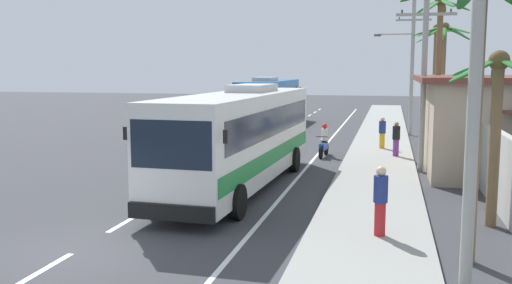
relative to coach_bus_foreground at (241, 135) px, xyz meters
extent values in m
plane|color=#3A3A3F|center=(-1.98, -8.29, -1.94)|extent=(160.00, 160.00, 0.00)
cube|color=#999993|center=(4.82, 1.71, -1.87)|extent=(3.20, 90.00, 0.14)
cube|color=white|center=(-1.98, -9.28, -1.94)|extent=(0.16, 2.00, 0.01)
cube|color=white|center=(-1.98, -5.48, -1.94)|extent=(0.16, 2.00, 0.01)
cube|color=white|center=(-1.98, -1.67, -1.94)|extent=(0.16, 2.00, 0.01)
cube|color=white|center=(-1.98, 2.13, -1.94)|extent=(0.16, 2.00, 0.01)
cube|color=white|center=(-1.98, 5.93, -1.94)|extent=(0.16, 2.00, 0.01)
cube|color=white|center=(-1.98, 9.73, -1.94)|extent=(0.16, 2.00, 0.01)
cube|color=white|center=(-1.98, 13.53, -1.94)|extent=(0.16, 2.00, 0.01)
cube|color=white|center=(-1.98, 17.34, -1.94)|extent=(0.16, 2.00, 0.01)
cube|color=white|center=(-1.98, 21.14, -1.94)|extent=(0.16, 2.00, 0.01)
cube|color=white|center=(-1.98, 24.94, -1.94)|extent=(0.16, 2.00, 0.01)
cube|color=white|center=(-1.98, 28.74, -1.94)|extent=(0.16, 2.00, 0.01)
cube|color=white|center=(-1.98, 32.54, -1.94)|extent=(0.16, 2.00, 0.01)
cube|color=white|center=(-1.98, 36.35, -1.94)|extent=(0.16, 2.00, 0.01)
cube|color=white|center=(-1.98, 40.15, -1.94)|extent=(0.16, 2.00, 0.01)
cube|color=white|center=(1.74, 6.71, -1.94)|extent=(0.14, 70.00, 0.01)
cube|color=#B2B2AD|center=(8.62, 5.71, -0.74)|extent=(0.24, 60.00, 2.41)
cube|color=silver|center=(0.00, -0.03, -0.02)|extent=(3.02, 12.40, 3.06)
cube|color=#192333|center=(0.01, 0.17, 0.51)|extent=(3.00, 11.42, 0.98)
cube|color=#192333|center=(-0.26, -6.14, 0.44)|extent=(2.29, 0.20, 1.29)
cube|color=#1E843D|center=(0.00, -0.03, -0.71)|extent=(3.04, 12.16, 0.55)
cube|color=black|center=(-0.27, -6.23, -1.35)|extent=(2.44, 0.26, 0.44)
cube|color=#B7B7B7|center=(0.07, 1.51, 1.65)|extent=(1.48, 2.76, 0.28)
cube|color=black|center=(1.17, -5.99, 0.67)|extent=(0.12, 0.09, 0.36)
cube|color=black|center=(-1.68, -5.86, 0.67)|extent=(0.12, 0.09, 0.36)
cylinder|color=black|center=(1.03, -4.38, -1.42)|extent=(0.36, 1.05, 1.04)
cylinder|color=black|center=(-1.40, -4.28, -1.42)|extent=(0.36, 1.05, 1.04)
cylinder|color=black|center=(1.38, 3.61, -1.42)|extent=(0.36, 1.05, 1.04)
cylinder|color=black|center=(-1.06, 3.71, -1.42)|extent=(0.36, 1.05, 1.04)
cube|color=#2366A8|center=(-3.80, 23.03, -0.05)|extent=(2.72, 11.56, 3.00)
cube|color=#192333|center=(-3.80, 22.83, 0.47)|extent=(2.74, 10.64, 0.96)
cube|color=#192333|center=(-3.72, 28.75, 0.40)|extent=(2.37, 0.13, 1.26)
cube|color=orange|center=(-3.80, 23.03, -0.73)|extent=(2.75, 11.33, 0.54)
cube|color=black|center=(-3.72, 28.84, -1.35)|extent=(2.52, 0.19, 0.44)
cube|color=#B7B7B7|center=(-3.82, 21.59, 1.59)|extent=(1.45, 2.56, 0.28)
cube|color=black|center=(-5.19, 28.56, 0.62)|extent=(0.12, 0.08, 0.36)
cube|color=black|center=(-2.26, 28.53, 0.62)|extent=(0.12, 0.08, 0.36)
cylinder|color=black|center=(-5.01, 27.08, -1.42)|extent=(0.33, 1.04, 1.04)
cylinder|color=black|center=(-2.48, 27.05, -1.42)|extent=(0.33, 1.04, 1.04)
cylinder|color=black|center=(-5.10, 19.59, -1.42)|extent=(0.33, 1.04, 1.04)
cylinder|color=black|center=(-2.58, 19.55, -1.42)|extent=(0.33, 1.04, 1.04)
cylinder|color=black|center=(2.06, 7.35, -1.64)|extent=(0.15, 0.61, 0.60)
cylinder|color=black|center=(2.17, 8.70, -1.64)|extent=(0.17, 0.61, 0.60)
cube|color=#1947B2|center=(2.11, 7.98, -1.42)|extent=(0.33, 1.12, 0.36)
cube|color=black|center=(2.13, 8.28, -1.22)|extent=(0.29, 0.62, 0.12)
cylinder|color=gray|center=(2.07, 7.47, -1.34)|extent=(0.09, 0.32, 0.67)
cylinder|color=black|center=(2.08, 7.57, -0.90)|extent=(0.56, 0.09, 0.04)
sphere|color=#EAEACC|center=(2.07, 7.45, -1.04)|extent=(0.14, 0.14, 0.14)
cylinder|color=beige|center=(2.13, 8.23, -0.90)|extent=(0.32, 0.32, 0.65)
sphere|color=red|center=(2.13, 8.23, -0.44)|extent=(0.26, 0.26, 0.26)
cylinder|color=red|center=(5.09, -5.55, -1.37)|extent=(0.28, 0.28, 0.86)
cylinder|color=navy|center=(5.09, -5.55, -0.60)|extent=(0.36, 0.36, 0.68)
sphere|color=beige|center=(5.09, -5.55, -0.15)|extent=(0.25, 0.25, 0.25)
cylinder|color=gold|center=(4.89, 10.67, -1.40)|extent=(0.28, 0.28, 0.81)
cylinder|color=navy|center=(4.89, 10.67, -0.68)|extent=(0.36, 0.36, 0.64)
sphere|color=beige|center=(4.89, 10.67, -0.26)|extent=(0.22, 0.22, 0.22)
cylinder|color=#75388E|center=(5.59, 8.07, -1.40)|extent=(0.28, 0.28, 0.81)
cylinder|color=black|center=(5.59, 8.07, -0.67)|extent=(0.36, 0.36, 0.64)
sphere|color=#9E704C|center=(5.59, 8.07, -0.25)|extent=(0.21, 0.21, 0.21)
cylinder|color=#9E9E99|center=(6.75, -8.88, 3.06)|extent=(0.24, 0.24, 10.00)
cylinder|color=#9E9E99|center=(6.58, 4.72, 2.11)|extent=(0.24, 0.24, 8.10)
cube|color=#9E9E99|center=(6.58, 4.72, 4.59)|extent=(2.39, 0.12, 0.12)
cylinder|color=#4C4742|center=(5.62, 4.72, 4.71)|extent=(0.08, 0.08, 0.16)
cylinder|color=#4C4742|center=(7.53, 4.72, 4.71)|extent=(0.08, 0.08, 0.16)
cylinder|color=#9E9E99|center=(6.55, 18.33, 2.64)|extent=(0.24, 0.24, 9.17)
cube|color=#9E9E99|center=(6.55, 18.33, 5.44)|extent=(2.21, 0.12, 0.12)
cylinder|color=#4C4742|center=(5.66, 18.33, 5.56)|extent=(0.08, 0.08, 0.16)
cylinder|color=#4C4742|center=(7.43, 18.33, 5.56)|extent=(0.08, 0.08, 0.16)
cylinder|color=#9E9E99|center=(5.44, 18.33, 4.56)|extent=(2.22, 0.09, 0.09)
cube|color=#4C4C51|center=(4.33, 18.33, 4.50)|extent=(0.44, 0.24, 0.14)
cylinder|color=brown|center=(7.07, -6.72, 1.23)|extent=(0.30, 0.30, 6.35)
cylinder|color=brown|center=(8.39, 17.45, 1.47)|extent=(0.27, 0.27, 6.82)
ellipsoid|color=#337F33|center=(9.28, 17.48, 4.47)|extent=(1.86, 0.42, 1.11)
ellipsoid|color=#337F33|center=(9.07, 18.16, 4.68)|extent=(1.65, 1.70, 0.69)
ellipsoid|color=#337F33|center=(8.36, 18.36, 4.50)|extent=(0.42, 1.89, 1.06)
ellipsoid|color=#337F33|center=(7.44, 17.73, 4.70)|extent=(2.03, 0.92, 0.67)
ellipsoid|color=#337F33|center=(7.53, 17.20, 4.46)|extent=(1.87, 0.86, 1.14)
ellipsoid|color=#337F33|center=(8.24, 16.55, 4.50)|extent=(0.66, 1.92, 1.05)
ellipsoid|color=#337F33|center=(9.11, 16.77, 4.69)|extent=(1.71, 1.64, 0.68)
sphere|color=brown|center=(8.39, 17.45, 4.92)|extent=(0.56, 0.56, 0.56)
cylinder|color=brown|center=(7.39, 8.15, 1.75)|extent=(0.27, 0.27, 7.39)
ellipsoid|color=#3D893D|center=(8.03, 8.04, 5.27)|extent=(1.39, 0.57, 0.67)
ellipsoid|color=#3D893D|center=(7.50, 8.77, 5.23)|extent=(0.59, 1.36, 0.74)
ellipsoid|color=#3D893D|center=(6.87, 8.53, 5.27)|extent=(1.30, 1.09, 0.67)
ellipsoid|color=#3D893D|center=(6.94, 7.74, 5.19)|extent=(1.19, 1.13, 0.82)
ellipsoid|color=#3D893D|center=(7.63, 7.52, 5.31)|extent=(0.82, 1.41, 0.59)
sphere|color=brown|center=(7.39, 8.15, 5.50)|extent=(0.56, 0.56, 0.56)
cylinder|color=brown|center=(8.66, 28.29, 1.79)|extent=(0.34, 0.34, 7.47)
ellipsoid|color=#337F33|center=(9.44, 28.24, 5.40)|extent=(1.62, 0.47, 0.57)
ellipsoid|color=#337F33|center=(8.94, 28.97, 5.29)|extent=(0.92, 1.55, 0.79)
ellipsoid|color=#337F33|center=(8.36, 28.98, 5.31)|extent=(0.94, 1.56, 0.75)
ellipsoid|color=#337F33|center=(7.93, 28.30, 5.26)|extent=(1.50, 0.37, 0.84)
ellipsoid|color=#337F33|center=(8.34, 27.58, 5.41)|extent=(0.98, 1.61, 0.55)
ellipsoid|color=#337F33|center=(9.10, 27.66, 5.40)|extent=(1.21, 1.51, 0.58)
sphere|color=brown|center=(8.66, 28.29, 5.58)|extent=(0.56, 0.56, 0.56)
cylinder|color=brown|center=(8.07, -3.43, 0.31)|extent=(0.30, 0.30, 4.51)
ellipsoid|color=#28702D|center=(8.17, -2.73, 2.28)|extent=(0.56, 1.49, 0.88)
ellipsoid|color=#28702D|center=(7.54, -2.88, 2.43)|extent=(1.35, 1.37, 0.59)
ellipsoid|color=#28702D|center=(7.41, -3.75, 2.36)|extent=(1.52, 1.00, 0.72)
sphere|color=brown|center=(8.07, -3.43, 2.62)|extent=(0.56, 0.56, 0.56)
camera|label=1|loc=(5.27, -19.99, 2.42)|focal=40.15mm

